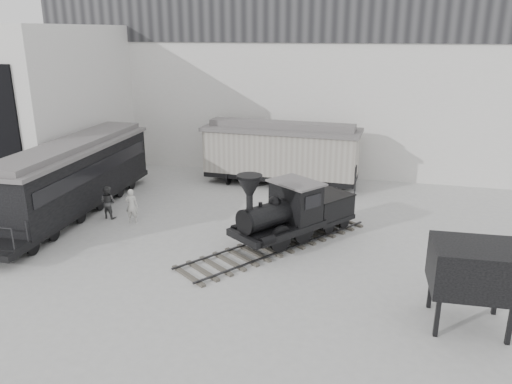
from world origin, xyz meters
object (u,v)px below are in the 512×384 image
(visitor_a, at_px, (132,206))
(visitor_b, at_px, (108,202))
(locomotive, at_px, (290,215))
(passenger_coach, at_px, (74,177))
(boxcar, at_px, (281,152))
(coal_hopper, at_px, (472,274))

(visitor_a, relative_size, visitor_b, 1.03)
(locomotive, xyz_separation_m, passenger_coach, (-10.98, 0.99, 0.62))
(passenger_coach, relative_size, visitor_a, 7.62)
(locomotive, distance_m, passenger_coach, 11.05)
(boxcar, distance_m, passenger_coach, 11.44)
(locomotive, relative_size, coal_hopper, 3.29)
(passenger_coach, distance_m, visitor_a, 3.52)
(passenger_coach, bearing_deg, locomotive, -7.37)
(boxcar, bearing_deg, passenger_coach, -138.68)
(passenger_coach, xyz_separation_m, visitor_b, (1.95, -0.36, -1.04))
(locomotive, height_order, visitor_a, locomotive)
(locomotive, bearing_deg, visitor_a, -147.34)
(coal_hopper, bearing_deg, passenger_coach, 158.61)
(locomotive, bearing_deg, boxcar, 140.12)
(boxcar, xyz_separation_m, visitor_a, (-5.55, -7.79, -1.13))
(boxcar, bearing_deg, coal_hopper, -54.60)
(locomotive, height_order, boxcar, boxcar)
(visitor_b, xyz_separation_m, coal_hopper, (15.52, -5.57, 0.93))
(visitor_b, bearing_deg, visitor_a, 178.48)
(coal_hopper, bearing_deg, boxcar, 120.53)
(boxcar, xyz_separation_m, coal_hopper, (8.59, -13.14, -0.22))
(boxcar, height_order, coal_hopper, boxcar)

